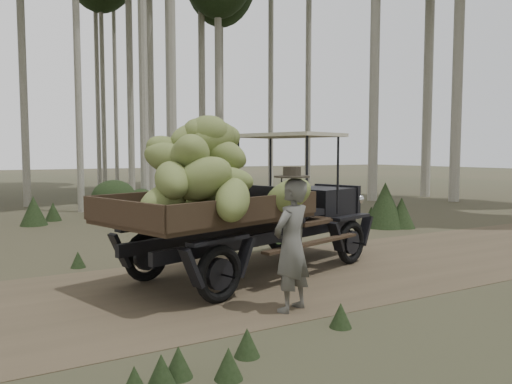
{
  "coord_description": "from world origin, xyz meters",
  "views": [
    {
      "loc": [
        -2.12,
        -6.93,
        2.08
      ],
      "look_at": [
        2.09,
        0.55,
        1.4
      ],
      "focal_mm": 35.0,
      "sensor_mm": 36.0,
      "label": 1
    }
  ],
  "objects": [
    {
      "name": "ground",
      "position": [
        0.0,
        0.0,
        0.0
      ],
      "size": [
        120.0,
        120.0,
        0.0
      ],
      "primitive_type": "plane",
      "color": "#473D2B",
      "rests_on": "ground"
    },
    {
      "name": "dirt_track",
      "position": [
        0.0,
        0.0,
        0.0
      ],
      "size": [
        70.0,
        4.0,
        0.01
      ],
      "primitive_type": "cube",
      "color": "brown",
      "rests_on": "ground"
    },
    {
      "name": "banana_truck",
      "position": [
        1.39,
        0.27,
        1.58
      ],
      "size": [
        5.54,
        3.49,
        2.71
      ],
      "rotation": [
        0.0,
        0.0,
        0.31
      ],
      "color": "black",
      "rests_on": "ground"
    },
    {
      "name": "farmer",
      "position": [
        1.44,
        -1.56,
        0.9
      ],
      "size": [
        0.75,
        0.63,
        1.9
      ],
      "rotation": [
        0.0,
        0.0,
        3.52
      ],
      "color": "#595852",
      "rests_on": "ground"
    },
    {
      "name": "undergrowth",
      "position": [
        -0.42,
        -0.87,
        0.51
      ],
      "size": [
        24.16,
        22.53,
        1.26
      ],
      "color": "#233319",
      "rests_on": "ground"
    }
  ]
}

